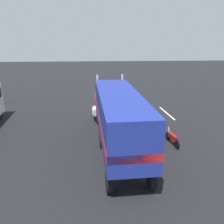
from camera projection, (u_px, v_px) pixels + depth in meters
name	position (u px, v px, depth m)	size (l,w,h in m)	color
ground_plane	(105.00, 119.00, 22.61)	(120.00, 120.00, 0.00)	black
lane_stripe_near	(146.00, 129.00, 20.29)	(4.40, 0.16, 0.01)	silver
lane_stripe_mid	(167.00, 113.00, 24.52)	(4.40, 0.16, 0.01)	silver
semi_truck	(117.00, 113.00, 16.42)	(14.27, 3.51, 4.50)	red
person_bystander	(149.00, 129.00, 17.81)	(0.34, 0.45, 1.63)	black
motorcycle	(172.00, 138.00, 17.21)	(2.10, 0.42, 1.12)	black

